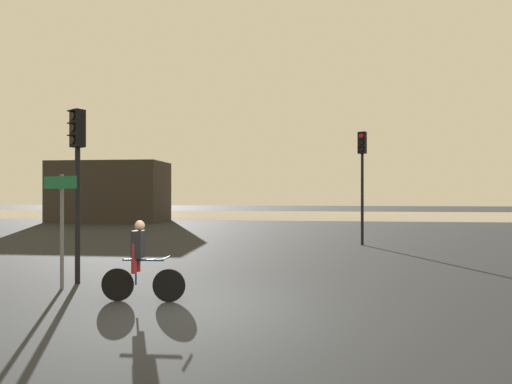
{
  "coord_description": "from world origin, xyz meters",
  "views": [
    {
      "loc": [
        1.76,
        -7.11,
        2.18
      ],
      "look_at": [
        0.5,
        5.0,
        2.2
      ],
      "focal_mm": 28.0,
      "sensor_mm": 36.0,
      "label": 1
    }
  ],
  "objects_px": {
    "traffic_light_far_right": "(362,167)",
    "direction_sign_post": "(61,214)",
    "traffic_light_near_left": "(77,162)",
    "distant_building": "(110,192)",
    "cyclist": "(140,261)"
  },
  "relations": [
    {
      "from": "distant_building",
      "to": "traffic_light_far_right",
      "type": "height_order",
      "value": "traffic_light_far_right"
    },
    {
      "from": "cyclist",
      "to": "traffic_light_far_right",
      "type": "bearing_deg",
      "value": 145.91
    },
    {
      "from": "distant_building",
      "to": "cyclist",
      "type": "relative_size",
      "value": 4.82
    },
    {
      "from": "traffic_light_near_left",
      "to": "distant_building",
      "type": "bearing_deg",
      "value": -35.84
    },
    {
      "from": "distant_building",
      "to": "traffic_light_near_left",
      "type": "distance_m",
      "value": 21.74
    },
    {
      "from": "distant_building",
      "to": "cyclist",
      "type": "distance_m",
      "value": 23.93
    },
    {
      "from": "distant_building",
      "to": "direction_sign_post",
      "type": "bearing_deg",
      "value": -66.64
    },
    {
      "from": "distant_building",
      "to": "traffic_light_far_right",
      "type": "distance_m",
      "value": 20.65
    },
    {
      "from": "traffic_light_far_right",
      "to": "direction_sign_post",
      "type": "bearing_deg",
      "value": 74.18
    },
    {
      "from": "distant_building",
      "to": "direction_sign_post",
      "type": "xyz_separation_m",
      "value": [
        8.81,
        -20.4,
        -0.56
      ]
    },
    {
      "from": "traffic_light_near_left",
      "to": "direction_sign_post",
      "type": "xyz_separation_m",
      "value": [
        -0.06,
        -0.56,
        -1.21
      ]
    },
    {
      "from": "traffic_light_far_right",
      "to": "direction_sign_post",
      "type": "xyz_separation_m",
      "value": [
        -7.99,
        -8.45,
        -1.56
      ]
    },
    {
      "from": "direction_sign_post",
      "to": "traffic_light_far_right",
      "type": "bearing_deg",
      "value": -111.63
    },
    {
      "from": "distant_building",
      "to": "traffic_light_far_right",
      "type": "xyz_separation_m",
      "value": [
        16.81,
        -11.96,
        1.0
      ]
    },
    {
      "from": "traffic_light_far_right",
      "to": "direction_sign_post",
      "type": "relative_size",
      "value": 1.81
    }
  ]
}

